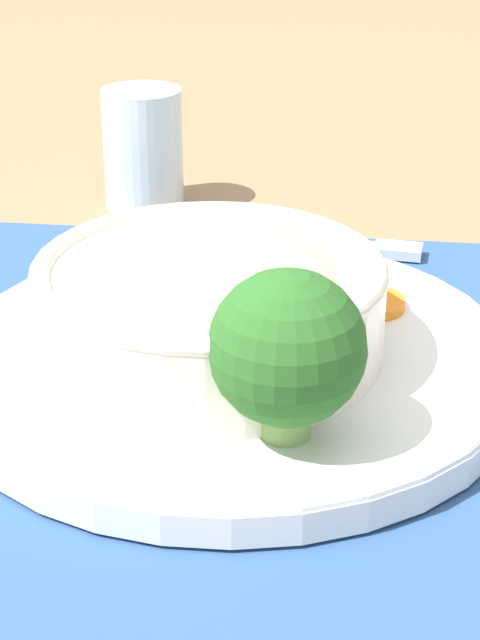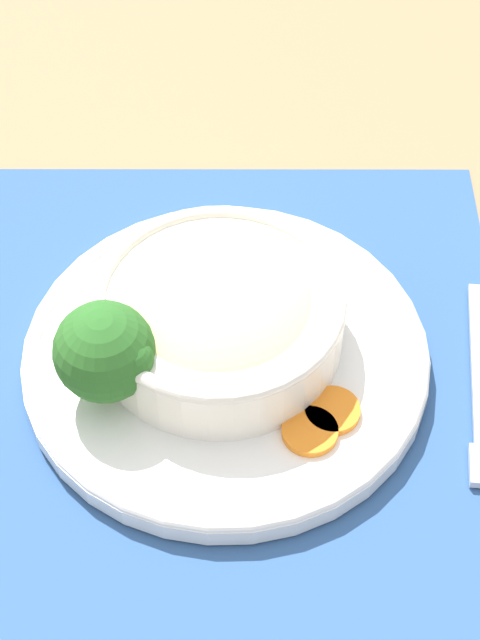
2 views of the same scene
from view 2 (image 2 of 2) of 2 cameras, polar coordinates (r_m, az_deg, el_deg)
name	(u,v)px [view 2 (image 2 of 2)]	position (r m, az deg, el deg)	size (l,w,h in m)	color
ground_plane	(226,367)	(0.81, -0.75, -2.54)	(4.00, 4.00, 0.00)	#8C704C
placemat	(226,366)	(0.81, -0.75, -2.46)	(0.46, 0.47, 0.00)	#2D5184
plate	(226,355)	(0.80, -0.76, -1.89)	(0.30, 0.30, 0.02)	white
bowl	(219,313)	(0.78, -1.12, 0.38)	(0.19, 0.19, 0.06)	silver
broccoli_floret	(105,352)	(0.75, -7.21, -1.71)	(0.07, 0.07, 0.08)	#759E51
carrot_slice_near	(310,431)	(0.75, 3.75, -5.95)	(0.04, 0.04, 0.01)	orange
carrot_slice_middle	(332,411)	(0.77, 4.95, -4.83)	(0.04, 0.04, 0.01)	orange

